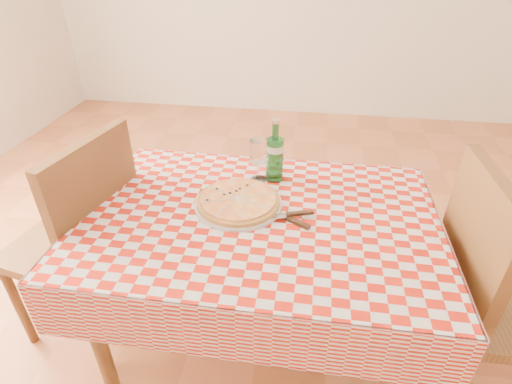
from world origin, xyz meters
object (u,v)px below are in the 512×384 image
water_bottle (275,151)px  dining_table (259,236)px  chair_near (493,287)px  chair_far (84,233)px  wine_glass (258,161)px  pizza_plate (238,201)px

water_bottle → dining_table: bearing=-95.5°
dining_table → chair_near: chair_near is taller
chair_far → wine_glass: chair_far is taller
chair_far → pizza_plate: chair_far is taller
water_bottle → wine_glass: bearing=-163.6°
pizza_plate → water_bottle: bearing=62.6°
chair_near → pizza_plate: bearing=171.2°
chair_near → water_bottle: bearing=156.2°
dining_table → pizza_plate: 0.16m
dining_table → chair_far: (-0.73, 0.01, -0.08)m
pizza_plate → chair_near: bearing=-6.7°
wine_glass → chair_far: bearing=-161.0°
chair_near → water_bottle: (-0.81, 0.32, 0.31)m
pizza_plate → wine_glass: 0.21m
chair_far → water_bottle: (0.76, 0.26, 0.31)m
chair_far → pizza_plate: (0.65, 0.04, 0.20)m
water_bottle → wine_glass: (-0.06, -0.02, -0.04)m
pizza_plate → dining_table: bearing=-30.0°
chair_near → pizza_plate: 0.95m
chair_near → pizza_plate: chair_near is taller
pizza_plate → wine_glass: wine_glass is taller
chair_near → chair_far: chair_near is taller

